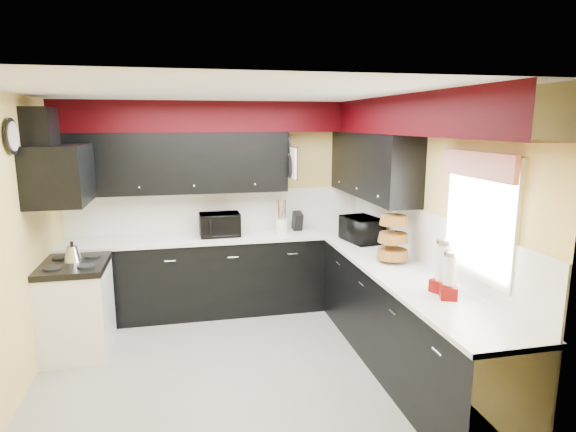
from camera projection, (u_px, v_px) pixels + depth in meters
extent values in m
plane|color=gray|center=(237.00, 371.00, 4.45)|extent=(3.60, 3.60, 0.00)
cube|color=#E0C666|center=(219.00, 206.00, 5.94)|extent=(3.60, 0.06, 2.50)
cube|color=#E0C666|center=(423.00, 230.00, 4.59)|extent=(0.06, 3.60, 2.50)
cube|color=#E0C666|center=(9.00, 251.00, 3.83)|extent=(0.06, 3.60, 2.50)
cube|color=white|center=(231.00, 93.00, 3.97)|extent=(3.60, 3.60, 0.06)
cube|color=black|center=(223.00, 275.00, 5.80)|extent=(3.60, 0.60, 0.90)
cube|color=black|center=(404.00, 324.00, 4.39)|extent=(0.60, 3.00, 0.90)
cube|color=white|center=(222.00, 237.00, 5.71)|extent=(3.62, 0.64, 0.04)
cube|color=white|center=(406.00, 275.00, 4.30)|extent=(0.64, 3.02, 0.04)
cube|color=white|center=(219.00, 211.00, 5.94)|extent=(3.60, 0.02, 0.50)
cube|color=white|center=(421.00, 236.00, 4.60)|extent=(0.02, 3.60, 0.50)
cube|color=black|center=(175.00, 163.00, 5.56)|extent=(2.60, 0.35, 0.70)
cube|color=black|center=(372.00, 165.00, 5.31)|extent=(0.35, 1.80, 0.70)
cube|color=black|center=(217.00, 117.00, 5.56)|extent=(3.60, 0.36, 0.35)
cube|color=black|center=(420.00, 115.00, 4.18)|extent=(0.36, 3.24, 0.35)
cube|color=white|center=(77.00, 310.00, 4.77)|extent=(0.60, 0.75, 0.86)
cube|color=black|center=(73.00, 266.00, 4.68)|extent=(0.62, 0.77, 0.06)
cube|color=black|center=(60.00, 175.00, 4.50)|extent=(0.50, 0.78, 0.55)
cube|color=black|center=(40.00, 129.00, 4.39)|extent=(0.24, 0.40, 0.40)
cube|color=red|center=(478.00, 165.00, 3.58)|extent=(0.04, 0.88, 0.20)
cube|color=white|center=(293.00, 163.00, 5.53)|extent=(0.03, 0.26, 0.35)
imported|color=black|center=(220.00, 225.00, 5.67)|extent=(0.48, 0.40, 0.27)
imported|color=black|center=(362.00, 229.00, 5.41)|extent=(0.42, 0.55, 0.27)
cylinder|color=silver|center=(282.00, 226.00, 5.85)|extent=(0.21, 0.21, 0.17)
cube|color=black|center=(297.00, 221.00, 5.96)|extent=(0.11, 0.15, 0.23)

